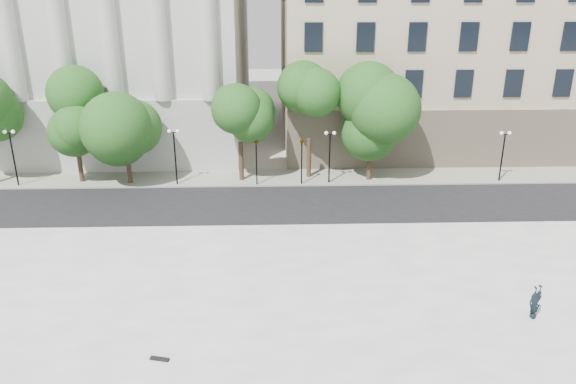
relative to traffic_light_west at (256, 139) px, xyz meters
name	(u,v)px	position (x,y,z in m)	size (l,w,h in m)	color
ground	(256,381)	(0.44, -22.30, -3.72)	(160.00, 160.00, 0.00)	beige
plaza	(258,332)	(0.44, -19.30, -3.50)	(44.00, 22.00, 0.45)	white
street	(262,207)	(0.44, -4.30, -3.71)	(60.00, 8.00, 0.02)	black
far_sidewalk	(263,177)	(0.44, 1.70, -3.66)	(60.00, 4.00, 0.12)	gray
building_west	(83,0)	(-16.56, 16.27, 9.16)	(31.50, 27.65, 25.60)	#BBBAB6
building_east	(466,19)	(20.44, 16.61, 7.42)	(36.00, 26.15, 23.00)	#B4A889
traffic_light_west	(256,139)	(0.00, 0.00, 0.00)	(0.81, 1.83, 4.22)	black
traffic_light_east	(302,140)	(3.43, 0.00, -0.11)	(0.70, 1.58, 4.12)	black
person_lying	(533,314)	(13.03, -18.92, -3.04)	(0.61, 0.40, 1.66)	black
skateboard	(160,359)	(-3.51, -21.43, -3.23)	(0.80, 0.20, 0.08)	black
street_trees	(180,116)	(-5.70, 1.06, 1.54)	(33.25, 5.06, 7.81)	#382619
lamp_posts	(253,148)	(-0.27, 0.30, -0.75)	(38.03, 0.28, 4.49)	black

